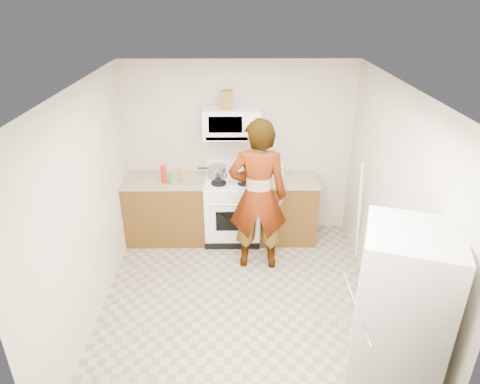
{
  "coord_description": "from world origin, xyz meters",
  "views": [
    {
      "loc": [
        -0.05,
        -3.93,
        3.34
      ],
      "look_at": [
        -0.0,
        0.55,
        1.18
      ],
      "focal_mm": 32.0,
      "sensor_mm": 36.0,
      "label": 1
    }
  ],
  "objects_px": {
    "person": "(258,196)",
    "saucepan": "(217,171)",
    "gas_range": "(232,208)",
    "fridge": "(398,321)",
    "microwave": "(232,123)",
    "kettle": "(280,169)"
  },
  "relations": [
    {
      "from": "person",
      "to": "saucepan",
      "type": "distance_m",
      "value": 0.93
    },
    {
      "from": "gas_range",
      "to": "saucepan",
      "type": "distance_m",
      "value": 0.58
    },
    {
      "from": "saucepan",
      "to": "gas_range",
      "type": "bearing_deg",
      "value": -22.14
    },
    {
      "from": "fridge",
      "to": "person",
      "type": "bearing_deg",
      "value": 136.27
    },
    {
      "from": "gas_range",
      "to": "person",
      "type": "distance_m",
      "value": 0.91
    },
    {
      "from": "person",
      "to": "gas_range",
      "type": "bearing_deg",
      "value": -62.09
    },
    {
      "from": "gas_range",
      "to": "fridge",
      "type": "distance_m",
      "value": 3.07
    },
    {
      "from": "microwave",
      "to": "person",
      "type": "bearing_deg",
      "value": -68.09
    },
    {
      "from": "microwave",
      "to": "person",
      "type": "height_order",
      "value": "person"
    },
    {
      "from": "person",
      "to": "fridge",
      "type": "bearing_deg",
      "value": 119.9
    },
    {
      "from": "gas_range",
      "to": "saucepan",
      "type": "relative_size",
      "value": 4.56
    },
    {
      "from": "gas_range",
      "to": "person",
      "type": "xyz_separation_m",
      "value": [
        0.32,
        -0.68,
        0.51
      ]
    },
    {
      "from": "gas_range",
      "to": "microwave",
      "type": "relative_size",
      "value": 1.49
    },
    {
      "from": "microwave",
      "to": "kettle",
      "type": "distance_m",
      "value": 0.96
    },
    {
      "from": "fridge",
      "to": "microwave",
      "type": "bearing_deg",
      "value": 134.72
    },
    {
      "from": "microwave",
      "to": "fridge",
      "type": "relative_size",
      "value": 0.45
    },
    {
      "from": "saucepan",
      "to": "microwave",
      "type": "bearing_deg",
      "value": 11.75
    },
    {
      "from": "person",
      "to": "saucepan",
      "type": "bearing_deg",
      "value": -52.73
    },
    {
      "from": "fridge",
      "to": "saucepan",
      "type": "bearing_deg",
      "value": 138.39
    },
    {
      "from": "gas_range",
      "to": "kettle",
      "type": "height_order",
      "value": "gas_range"
    },
    {
      "from": "gas_range",
      "to": "fridge",
      "type": "height_order",
      "value": "fridge"
    },
    {
      "from": "fridge",
      "to": "kettle",
      "type": "distance_m",
      "value": 2.97
    }
  ]
}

